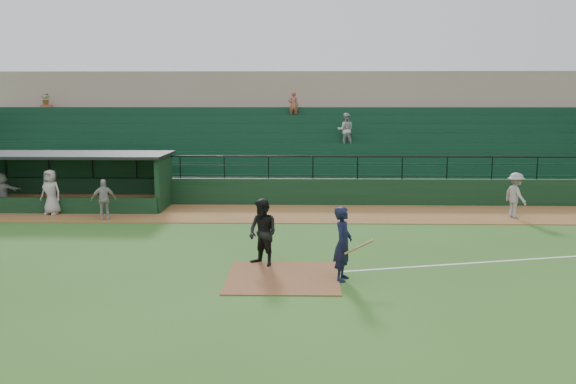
{
  "coord_description": "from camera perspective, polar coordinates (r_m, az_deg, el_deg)",
  "views": [
    {
      "loc": [
        0.51,
        -16.49,
        4.78
      ],
      "look_at": [
        0.0,
        5.0,
        1.4
      ],
      "focal_mm": 37.26,
      "sensor_mm": 36.0,
      "label": 1
    }
  ],
  "objects": [
    {
      "name": "dugout",
      "position": [
        28.21,
        -19.99,
        1.37
      ],
      "size": [
        8.9,
        3.2,
        2.42
      ],
      "color": "black",
      "rests_on": "ground"
    },
    {
      "name": "dugout_player_a",
      "position": [
        24.67,
        -17.2,
        -0.67
      ],
      "size": [
        1.02,
        0.71,
        1.61
      ],
      "primitive_type": "imported",
      "rotation": [
        0.0,
        0.0,
        0.36
      ],
      "color": "#A8A19D",
      "rests_on": "warning_track"
    },
    {
      "name": "foul_line",
      "position": [
        19.8,
        23.67,
        -5.79
      ],
      "size": [
        17.49,
        4.44,
        0.01
      ],
      "primitive_type": "cube",
      "rotation": [
        0.0,
        0.0,
        0.24
      ],
      "color": "white",
      "rests_on": "ground"
    },
    {
      "name": "batter_at_plate",
      "position": [
        15.85,
        5.27,
        -4.93
      ],
      "size": [
        1.12,
        0.82,
        1.98
      ],
      "color": "black",
      "rests_on": "ground"
    },
    {
      "name": "home_plate_dirt",
      "position": [
        16.22,
        -0.51,
        -8.15
      ],
      "size": [
        3.0,
        3.0,
        0.03
      ],
      "primitive_type": "cube",
      "color": "brown",
      "rests_on": "ground"
    },
    {
      "name": "ground",
      "position": [
        17.18,
        -0.4,
        -7.22
      ],
      "size": [
        90.0,
        90.0,
        0.0
      ],
      "primitive_type": "plane",
      "color": "#2A551B",
      "rests_on": "ground"
    },
    {
      "name": "dugout_player_c",
      "position": [
        28.67,
        -25.57,
        0.1
      ],
      "size": [
        1.48,
        0.53,
        1.57
      ],
      "primitive_type": "imported",
      "rotation": [
        0.0,
        0.0,
        3.19
      ],
      "color": "#A09C96",
      "rests_on": "warning_track"
    },
    {
      "name": "warning_track",
      "position": [
        24.96,
        0.16,
        -2.07
      ],
      "size": [
        40.0,
        4.0,
        0.03
      ],
      "primitive_type": "cube",
      "color": "brown",
      "rests_on": "ground"
    },
    {
      "name": "dugout_player_b",
      "position": [
        26.45,
        -21.68,
        -0.01
      ],
      "size": [
        1.03,
        0.8,
        1.86
      ],
      "primitive_type": "imported",
      "rotation": [
        0.0,
        0.0,
        -0.25
      ],
      "color": "#A6A09B",
      "rests_on": "warning_track"
    },
    {
      "name": "stadium_structure",
      "position": [
        33.05,
        0.47,
        4.63
      ],
      "size": [
        38.0,
        13.08,
        6.4
      ],
      "color": "black",
      "rests_on": "ground"
    },
    {
      "name": "runner",
      "position": [
        25.6,
        20.89,
        -0.29
      ],
      "size": [
        1.0,
        1.32,
        1.82
      ],
      "primitive_type": "imported",
      "rotation": [
        0.0,
        0.0,
        1.88
      ],
      "color": "gray",
      "rests_on": "warning_track"
    },
    {
      "name": "umpire",
      "position": [
        17.13,
        -2.41,
        -3.91
      ],
      "size": [
        1.19,
        1.18,
        1.94
      ],
      "primitive_type": "imported",
      "rotation": [
        0.0,
        0.0,
        -0.73
      ],
      "color": "black",
      "rests_on": "ground"
    }
  ]
}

